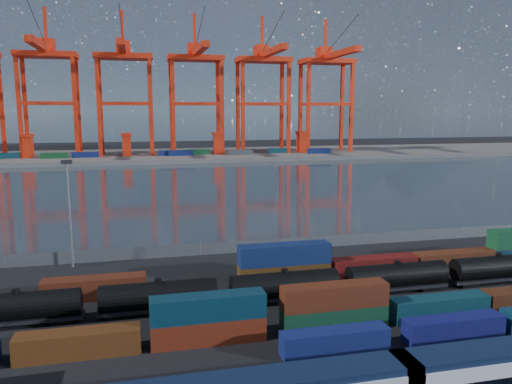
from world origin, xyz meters
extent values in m
plane|color=black|center=(0.00, 0.00, 0.00)|extent=(700.00, 700.00, 0.00)
plane|color=#2A353E|center=(0.00, 105.00, 0.01)|extent=(700.00, 700.00, 0.00)
cube|color=#514F4C|center=(0.00, 210.00, 1.00)|extent=(700.00, 70.00, 2.00)
cone|color=#1E2630|center=(-200.00, 1600.00, 260.00)|extent=(1100.00, 1100.00, 520.00)
cone|color=#1E2630|center=(200.00, 1600.00, 230.00)|extent=(1040.00, 1040.00, 460.00)
cone|color=#1E2630|center=(600.00, 1600.00, 190.00)|extent=(960.00, 960.00, 380.00)
cone|color=#1E2630|center=(950.00, 1600.00, 150.00)|extent=(840.00, 840.00, 300.00)
cube|color=#0E1A33|center=(-13.82, -21.72, 5.54)|extent=(27.41, 2.96, 0.55)
cube|color=navy|center=(-1.13, -9.06, 1.20)|extent=(11.04, 2.25, 2.39)
cube|color=navy|center=(12.25, -9.06, 1.20)|extent=(11.04, 2.25, 2.39)
cube|color=#5D2F12|center=(-25.89, -3.96, 1.29)|extent=(11.88, 2.42, 2.57)
cube|color=maroon|center=(-13.08, -3.96, 1.29)|extent=(11.88, 2.42, 2.57)
cube|color=#0C2F42|center=(-13.08, -3.96, 3.86)|extent=(11.88, 2.42, 2.57)
cube|color=#114229|center=(0.84, -3.96, 1.29)|extent=(11.88, 2.42, 2.57)
cube|color=#5E2512|center=(0.84, -3.96, 3.86)|extent=(11.88, 2.42, 2.57)
cube|color=#0D3744|center=(13.90, -3.96, 1.29)|extent=(11.88, 2.42, 2.57)
cube|color=#5B2312|center=(-25.63, 11.62, 1.40)|extent=(12.93, 2.63, 2.80)
cube|color=#513010|center=(-0.27, 11.62, 1.40)|extent=(12.93, 2.63, 2.80)
cube|color=navy|center=(-0.27, 11.62, 4.20)|extent=(12.93, 2.63, 2.80)
cube|color=#63110E|center=(13.24, 11.62, 1.40)|extent=(12.93, 2.63, 2.80)
cube|color=#5B2712|center=(26.68, 11.62, 1.40)|extent=(12.93, 2.63, 2.80)
cylinder|color=black|center=(-33.29, 4.73, 2.41)|extent=(13.64, 3.04, 3.04)
cylinder|color=black|center=(-33.29, 4.73, 4.09)|extent=(0.84, 0.84, 0.52)
cube|color=black|center=(-33.29, 4.73, 0.73)|extent=(14.16, 2.10, 0.42)
cube|color=black|center=(-28.57, 4.73, 0.31)|extent=(2.62, 1.89, 0.63)
cylinder|color=black|center=(-17.79, 4.73, 2.41)|extent=(13.64, 3.04, 3.04)
cylinder|color=black|center=(-17.79, 4.73, 4.09)|extent=(0.84, 0.84, 0.52)
cube|color=black|center=(-17.79, 4.73, 0.73)|extent=(14.16, 2.10, 0.42)
cube|color=black|center=(-22.51, 4.73, 0.31)|extent=(2.62, 1.89, 0.63)
cube|color=black|center=(-13.07, 4.73, 0.31)|extent=(2.62, 1.89, 0.63)
cylinder|color=black|center=(-2.29, 4.73, 2.41)|extent=(13.64, 3.04, 3.04)
cylinder|color=black|center=(-2.29, 4.73, 4.09)|extent=(0.84, 0.84, 0.52)
cube|color=black|center=(-2.29, 4.73, 0.73)|extent=(14.16, 2.10, 0.42)
cube|color=black|center=(-7.01, 4.73, 0.31)|extent=(2.62, 1.89, 0.63)
cube|color=black|center=(2.43, 4.73, 0.31)|extent=(2.62, 1.89, 0.63)
cylinder|color=black|center=(13.21, 4.73, 2.41)|extent=(13.64, 3.04, 3.04)
cylinder|color=black|center=(13.21, 4.73, 4.09)|extent=(0.84, 0.84, 0.52)
cube|color=black|center=(13.21, 4.73, 0.73)|extent=(14.16, 2.10, 0.42)
cube|color=black|center=(8.49, 4.73, 0.31)|extent=(2.62, 1.89, 0.63)
cube|color=black|center=(17.93, 4.73, 0.31)|extent=(2.62, 1.89, 0.63)
cylinder|color=black|center=(28.71, 4.73, 2.41)|extent=(13.64, 3.04, 3.04)
cylinder|color=black|center=(28.71, 4.73, 4.09)|extent=(0.84, 0.84, 0.52)
cube|color=black|center=(28.71, 4.73, 0.73)|extent=(14.16, 2.10, 0.42)
cube|color=black|center=(23.99, 4.73, 0.31)|extent=(2.62, 1.89, 0.63)
cube|color=#595B5E|center=(0.00, 28.00, 1.00)|extent=(160.00, 0.06, 2.00)
cylinder|color=slate|center=(-40.00, 28.00, 1.10)|extent=(0.12, 0.12, 2.20)
cylinder|color=slate|center=(-30.00, 28.00, 1.10)|extent=(0.12, 0.12, 2.20)
cylinder|color=slate|center=(-20.00, 28.00, 1.10)|extent=(0.12, 0.12, 2.20)
cylinder|color=slate|center=(-10.00, 28.00, 1.10)|extent=(0.12, 0.12, 2.20)
cylinder|color=slate|center=(0.00, 28.00, 1.10)|extent=(0.12, 0.12, 2.20)
cylinder|color=slate|center=(10.00, 28.00, 1.10)|extent=(0.12, 0.12, 2.20)
cylinder|color=slate|center=(20.00, 28.00, 1.10)|extent=(0.12, 0.12, 2.20)
cylinder|color=slate|center=(30.00, 28.00, 1.10)|extent=(0.12, 0.12, 2.20)
cylinder|color=slate|center=(40.00, 28.00, 1.10)|extent=(0.12, 0.12, 2.20)
cylinder|color=slate|center=(50.00, 28.00, 1.10)|extent=(0.12, 0.12, 2.20)
cylinder|color=slate|center=(-30.00, 26.00, 8.00)|extent=(0.36, 0.36, 16.00)
cube|color=black|center=(-30.00, 26.00, 16.30)|extent=(1.60, 0.40, 0.60)
cube|color=red|center=(-82.82, 211.65, 24.92)|extent=(1.77, 1.77, 49.85)
cube|color=red|center=(-72.18, 198.35, 24.92)|extent=(1.77, 1.77, 49.85)
cube|color=red|center=(-72.18, 211.65, 24.92)|extent=(1.77, 1.77, 49.85)
cube|color=red|center=(-47.82, 198.35, 24.92)|extent=(1.77, 1.77, 49.85)
cube|color=red|center=(-47.82, 211.65, 24.92)|extent=(1.77, 1.77, 49.85)
cube|color=red|center=(-60.00, 198.35, 27.42)|extent=(24.37, 1.55, 1.55)
cube|color=red|center=(-60.00, 211.65, 27.42)|extent=(24.37, 1.55, 1.55)
cube|color=red|center=(-60.00, 205.00, 49.85)|extent=(27.69, 15.51, 2.44)
cube|color=red|center=(-60.00, 191.71, 52.06)|extent=(3.32, 53.17, 2.77)
cube|color=red|center=(-60.00, 209.43, 54.83)|extent=(6.65, 8.86, 5.54)
cube|color=red|center=(-60.00, 207.22, 63.14)|extent=(1.33, 1.33, 17.72)
cylinder|color=black|center=(-60.00, 189.05, 59.82)|extent=(0.27, 45.59, 15.04)
cube|color=red|center=(-37.18, 198.35, 24.92)|extent=(1.77, 1.77, 49.85)
cube|color=red|center=(-37.18, 211.65, 24.92)|extent=(1.77, 1.77, 49.85)
cube|color=red|center=(-12.82, 198.35, 24.92)|extent=(1.77, 1.77, 49.85)
cube|color=red|center=(-12.82, 211.65, 24.92)|extent=(1.77, 1.77, 49.85)
cube|color=red|center=(-25.00, 198.35, 27.42)|extent=(24.37, 1.55, 1.55)
cube|color=red|center=(-25.00, 211.65, 27.42)|extent=(24.37, 1.55, 1.55)
cube|color=red|center=(-25.00, 205.00, 49.85)|extent=(27.69, 15.51, 2.44)
cube|color=red|center=(-25.00, 191.71, 52.06)|extent=(3.32, 53.17, 2.77)
cube|color=red|center=(-25.00, 209.43, 54.83)|extent=(6.65, 8.86, 5.54)
cube|color=red|center=(-25.00, 207.22, 63.14)|extent=(1.33, 1.33, 17.72)
cylinder|color=black|center=(-25.00, 189.05, 59.82)|extent=(0.27, 45.59, 15.04)
cube|color=red|center=(-2.18, 198.35, 24.92)|extent=(1.77, 1.77, 49.85)
cube|color=red|center=(-2.18, 211.65, 24.92)|extent=(1.77, 1.77, 49.85)
cube|color=red|center=(22.18, 198.35, 24.92)|extent=(1.77, 1.77, 49.85)
cube|color=red|center=(22.18, 211.65, 24.92)|extent=(1.77, 1.77, 49.85)
cube|color=red|center=(10.00, 198.35, 27.42)|extent=(24.37, 1.55, 1.55)
cube|color=red|center=(10.00, 211.65, 27.42)|extent=(24.37, 1.55, 1.55)
cube|color=red|center=(10.00, 205.00, 49.85)|extent=(27.69, 15.51, 2.44)
cube|color=red|center=(10.00, 191.71, 52.06)|extent=(3.32, 53.17, 2.77)
cube|color=red|center=(10.00, 209.43, 54.83)|extent=(6.65, 8.86, 5.54)
cube|color=red|center=(10.00, 207.22, 63.14)|extent=(1.33, 1.33, 17.72)
cylinder|color=black|center=(10.00, 189.05, 59.82)|extent=(0.27, 45.59, 15.04)
cube|color=red|center=(32.82, 198.35, 24.92)|extent=(1.77, 1.77, 49.85)
cube|color=red|center=(32.82, 211.65, 24.92)|extent=(1.77, 1.77, 49.85)
cube|color=red|center=(57.18, 198.35, 24.92)|extent=(1.77, 1.77, 49.85)
cube|color=red|center=(57.18, 211.65, 24.92)|extent=(1.77, 1.77, 49.85)
cube|color=red|center=(45.00, 198.35, 27.42)|extent=(24.37, 1.55, 1.55)
cube|color=red|center=(45.00, 211.65, 27.42)|extent=(24.37, 1.55, 1.55)
cube|color=red|center=(45.00, 205.00, 49.85)|extent=(27.69, 15.51, 2.44)
cube|color=red|center=(45.00, 191.71, 52.06)|extent=(3.32, 53.17, 2.77)
cube|color=red|center=(45.00, 209.43, 54.83)|extent=(6.65, 8.86, 5.54)
cube|color=red|center=(45.00, 207.22, 63.14)|extent=(1.33, 1.33, 17.72)
cylinder|color=black|center=(45.00, 189.05, 59.82)|extent=(0.27, 45.59, 15.04)
cube|color=red|center=(67.82, 198.35, 24.92)|extent=(1.77, 1.77, 49.85)
cube|color=red|center=(67.82, 211.65, 24.92)|extent=(1.77, 1.77, 49.85)
cube|color=red|center=(92.18, 198.35, 24.92)|extent=(1.77, 1.77, 49.85)
cube|color=red|center=(92.18, 211.65, 24.92)|extent=(1.77, 1.77, 49.85)
cube|color=red|center=(80.00, 198.35, 27.42)|extent=(24.37, 1.55, 1.55)
cube|color=red|center=(80.00, 211.65, 27.42)|extent=(24.37, 1.55, 1.55)
cube|color=red|center=(80.00, 205.00, 49.85)|extent=(27.69, 15.51, 2.44)
cube|color=red|center=(80.00, 191.71, 52.06)|extent=(3.32, 53.17, 2.77)
cube|color=red|center=(80.00, 209.43, 54.83)|extent=(6.65, 8.86, 5.54)
cube|color=red|center=(80.00, 207.22, 63.14)|extent=(1.33, 1.33, 17.72)
cylinder|color=black|center=(80.00, 189.05, 59.82)|extent=(0.27, 45.59, 15.04)
cube|color=navy|center=(0.66, 194.68, 3.30)|extent=(12.00, 2.44, 2.60)
cube|color=navy|center=(71.34, 190.93, 3.30)|extent=(12.00, 2.44, 2.60)
cube|color=navy|center=(-3.64, 196.08, 3.30)|extent=(12.00, 2.44, 2.60)
cube|color=#0C3842|center=(-79.29, 198.48, 3.30)|extent=(12.00, 2.44, 2.60)
cube|color=#3F4244|center=(30.38, 192.70, 3.30)|extent=(12.00, 2.44, 2.60)
cube|color=#144C23|center=(-57.75, 194.20, 3.30)|extent=(12.00, 2.44, 2.60)
cube|color=navy|center=(-44.16, 195.53, 3.30)|extent=(12.00, 2.44, 2.60)
cube|color=#144C23|center=(9.34, 199.48, 3.30)|extent=(12.00, 2.44, 2.60)
cube|color=#0C3842|center=(52.41, 198.83, 3.30)|extent=(12.00, 2.44, 2.60)
cube|color=red|center=(-70.00, 200.00, 7.00)|extent=(4.00, 6.00, 10.00)
cube|color=red|center=(-70.00, 200.00, 12.50)|extent=(5.00, 7.00, 1.20)
cube|color=red|center=(-25.00, 200.00, 7.00)|extent=(4.00, 6.00, 10.00)
cube|color=red|center=(-25.00, 200.00, 12.50)|extent=(5.00, 7.00, 1.20)
cube|color=red|center=(20.00, 200.00, 7.00)|extent=(4.00, 6.00, 10.00)
cube|color=red|center=(20.00, 200.00, 12.50)|extent=(5.00, 7.00, 1.20)
cube|color=red|center=(65.00, 200.00, 7.00)|extent=(4.00, 6.00, 10.00)
cube|color=red|center=(65.00, 200.00, 12.50)|extent=(5.00, 7.00, 1.20)
camera|label=1|loc=(-19.46, -52.57, 23.82)|focal=35.00mm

